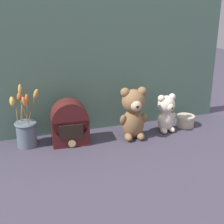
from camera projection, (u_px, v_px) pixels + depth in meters
The scene contains 7 objects.
ground_plane at pixel (113, 139), 1.74m from camera, with size 4.00×4.00×0.00m, color #3D3847.
backdrop_wall at pixel (103, 57), 1.75m from camera, with size 1.34×0.02×0.78m.
teddy_bear_large at pixel (133, 112), 1.71m from camera, with size 0.15×0.14×0.27m.
teddy_bear_medium at pixel (166, 112), 1.80m from camera, with size 0.11×0.10×0.21m.
flower_vase at pixel (26, 130), 1.65m from camera, with size 0.15×0.12×0.31m.
vintage_radio at pixel (70, 124), 1.66m from camera, with size 0.18×0.12×0.22m.
decorative_tin_tall at pixel (185, 121), 1.89m from camera, with size 0.10×0.10×0.06m.
Camera 1 is at (-0.50, -1.49, 0.76)m, focal length 55.00 mm.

